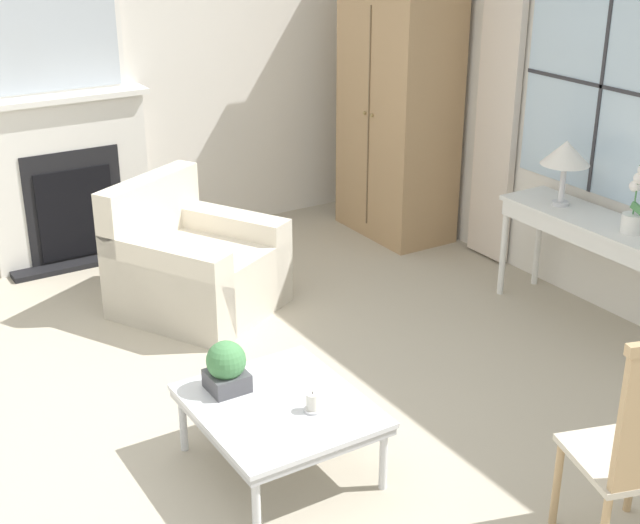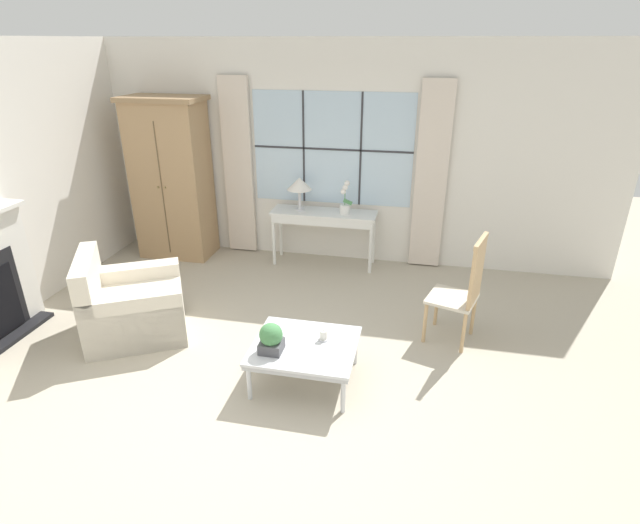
# 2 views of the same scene
# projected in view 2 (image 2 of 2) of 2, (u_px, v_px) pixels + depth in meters

# --- Properties ---
(ground_plane) EXTENTS (14.00, 14.00, 0.00)m
(ground_plane) POSITION_uv_depth(u_px,v_px,m) (266.00, 391.00, 4.29)
(ground_plane) COLOR #B2A893
(wall_back_windowed) EXTENTS (7.20, 0.14, 2.80)m
(wall_back_windowed) POSITION_uv_depth(u_px,v_px,m) (332.00, 157.00, 6.42)
(wall_back_windowed) COLOR silver
(wall_back_windowed) RESTS_ON ground_plane
(armoire) EXTENTS (1.03, 0.62, 2.12)m
(armoire) POSITION_uv_depth(u_px,v_px,m) (172.00, 179.00, 6.63)
(armoire) COLOR tan
(armoire) RESTS_ON ground_plane
(console_table) EXTENTS (1.36, 0.41, 0.73)m
(console_table) POSITION_uv_depth(u_px,v_px,m) (324.00, 218.00, 6.48)
(console_table) COLOR white
(console_table) RESTS_ON ground_plane
(table_lamp) EXTENTS (0.32, 0.32, 0.43)m
(table_lamp) POSITION_uv_depth(u_px,v_px,m) (299.00, 184.00, 6.36)
(table_lamp) COLOR silver
(table_lamp) RESTS_ON console_table
(potted_orchid) EXTENTS (0.16, 0.13, 0.43)m
(potted_orchid) POSITION_uv_depth(u_px,v_px,m) (345.00, 202.00, 6.31)
(potted_orchid) COLOR white
(potted_orchid) RESTS_ON console_table
(armchair_upholstered) EXTENTS (1.25, 1.23, 0.88)m
(armchair_upholstered) POSITION_uv_depth(u_px,v_px,m) (132.00, 307.00, 5.04)
(armchair_upholstered) COLOR beige
(armchair_upholstered) RESTS_ON ground_plane
(side_chair_wooden) EXTENTS (0.55, 0.55, 1.12)m
(side_chair_wooden) POSITION_uv_depth(u_px,v_px,m) (465.00, 286.00, 4.76)
(side_chair_wooden) COLOR beige
(side_chair_wooden) RESTS_ON ground_plane
(coffee_table) EXTENTS (0.89, 0.78, 0.37)m
(coffee_table) POSITION_uv_depth(u_px,v_px,m) (305.00, 348.00, 4.30)
(coffee_table) COLOR silver
(coffee_table) RESTS_ON ground_plane
(potted_plant_small) EXTENTS (0.20, 0.20, 0.26)m
(potted_plant_small) POSITION_uv_depth(u_px,v_px,m) (271.00, 338.00, 4.14)
(potted_plant_small) COLOR #4C4C51
(potted_plant_small) RESTS_ON coffee_table
(pillar_candle) EXTENTS (0.09, 0.09, 0.11)m
(pillar_candle) POSITION_uv_depth(u_px,v_px,m) (323.00, 336.00, 4.33)
(pillar_candle) COLOR silver
(pillar_candle) RESTS_ON coffee_table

